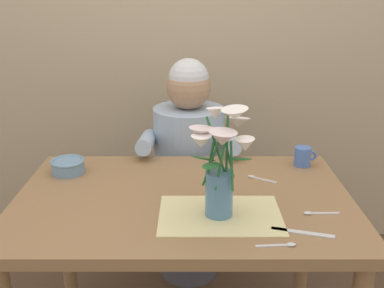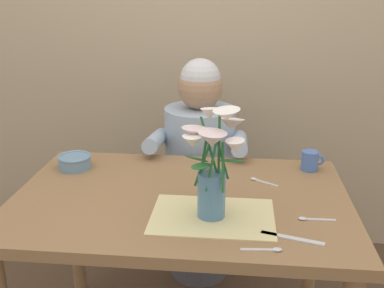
{
  "view_description": "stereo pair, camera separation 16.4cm",
  "coord_description": "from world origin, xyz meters",
  "views": [
    {
      "loc": [
        0.03,
        -1.5,
        1.46
      ],
      "look_at": [
        0.04,
        0.05,
        0.92
      ],
      "focal_mm": 43.26,
      "sensor_mm": 36.0,
      "label": 1
    },
    {
      "loc": [
        0.19,
        -1.49,
        1.46
      ],
      "look_at": [
        0.04,
        0.05,
        0.92
      ],
      "focal_mm": 43.26,
      "sensor_mm": 36.0,
      "label": 2
    }
  ],
  "objects": [
    {
      "name": "spoon_1",
      "position": [
        0.29,
        0.15,
        0.74
      ],
      "size": [
        0.11,
        0.08,
        0.01
      ],
      "color": "silver",
      "rests_on": "dining_table"
    },
    {
      "name": "ceramic_bowl",
      "position": [
        -0.46,
        0.21,
        0.77
      ],
      "size": [
        0.14,
        0.14,
        0.06
      ],
      "color": "#6689A8",
      "rests_on": "dining_table"
    },
    {
      "name": "striped_placemat",
      "position": [
        0.12,
        -0.15,
        0.74
      ],
      "size": [
        0.4,
        0.28,
        0.0
      ],
      "primitive_type": "cube",
      "color": "beige",
      "rests_on": "dining_table"
    },
    {
      "name": "dinner_knife",
      "position": [
        0.37,
        -0.26,
        0.74
      ],
      "size": [
        0.19,
        0.07,
        0.0
      ],
      "primitive_type": "cube",
      "rotation": [
        0.0,
        0.0,
        -0.28
      ],
      "color": "silver",
      "rests_on": "dining_table"
    },
    {
      "name": "dining_table",
      "position": [
        0.0,
        0.0,
        0.64
      ],
      "size": [
        1.2,
        0.8,
        0.74
      ],
      "color": "olive",
      "rests_on": "ground_plane"
    },
    {
      "name": "ceramic_mug",
      "position": [
        0.49,
        0.29,
        0.78
      ],
      "size": [
        0.09,
        0.07,
        0.08
      ],
      "color": "#476BB7",
      "rests_on": "dining_table"
    },
    {
      "name": "wood_panel_backdrop",
      "position": [
        0.0,
        1.05,
        1.25
      ],
      "size": [
        4.0,
        0.1,
        2.5
      ],
      "primitive_type": "cube",
      "color": "tan",
      "rests_on": "ground_plane"
    },
    {
      "name": "seated_person",
      "position": [
        0.02,
        0.62,
        0.56
      ],
      "size": [
        0.45,
        0.47,
        1.14
      ],
      "rotation": [
        0.0,
        0.0,
        -0.07
      ],
      "color": "#4C4C56",
      "rests_on": "ground_plane"
    },
    {
      "name": "spoon_0",
      "position": [
        0.29,
        -0.33,
        0.74
      ],
      "size": [
        0.12,
        0.02,
        0.01
      ],
      "color": "silver",
      "rests_on": "dining_table"
    },
    {
      "name": "flower_vase",
      "position": [
        0.12,
        -0.15,
        0.93
      ],
      "size": [
        0.23,
        0.23,
        0.37
      ],
      "color": "teal",
      "rests_on": "dining_table"
    },
    {
      "name": "spoon_2",
      "position": [
        0.44,
        -0.13,
        0.74
      ],
      "size": [
        0.12,
        0.02,
        0.01
      ],
      "color": "silver",
      "rests_on": "dining_table"
    }
  ]
}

